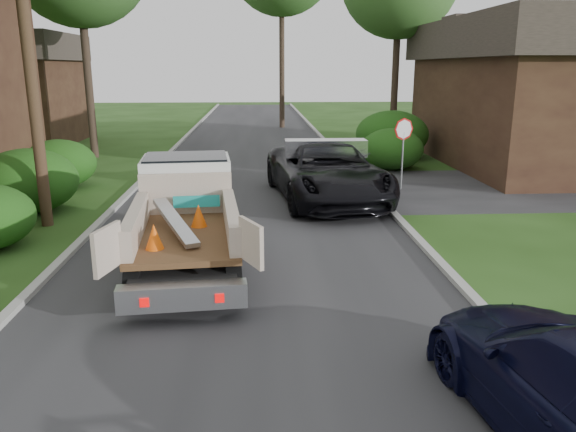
{
  "coord_description": "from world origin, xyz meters",
  "views": [
    {
      "loc": [
        0.19,
        -9.96,
        4.14
      ],
      "look_at": [
        0.8,
        1.09,
        1.2
      ],
      "focal_mm": 35.0,
      "sensor_mm": 36.0,
      "label": 1
    }
  ],
  "objects_px": {
    "house_left_far": "(3,88)",
    "flatbed_truck": "(186,207)",
    "utility_pole": "(25,24)",
    "black_pickup": "(327,172)",
    "stop_sign": "(403,139)",
    "house_right": "(555,91)"
  },
  "relations": [
    {
      "from": "house_left_far",
      "to": "flatbed_truck",
      "type": "distance_m",
      "value": 23.32
    },
    {
      "from": "house_left_far",
      "to": "flatbed_truck",
      "type": "relative_size",
      "value": 1.3
    },
    {
      "from": "stop_sign",
      "to": "house_right",
      "type": "distance_m",
      "value": 9.37
    },
    {
      "from": "house_left_far",
      "to": "black_pickup",
      "type": "relative_size",
      "value": 1.14
    },
    {
      "from": "stop_sign",
      "to": "black_pickup",
      "type": "distance_m",
      "value": 3.28
    },
    {
      "from": "house_left_far",
      "to": "stop_sign",
      "type": "bearing_deg",
      "value": -34.81
    },
    {
      "from": "utility_pole",
      "to": "flatbed_truck",
      "type": "relative_size",
      "value": 1.72
    },
    {
      "from": "stop_sign",
      "to": "black_pickup",
      "type": "height_order",
      "value": "stop_sign"
    },
    {
      "from": "utility_pole",
      "to": "black_pickup",
      "type": "distance_m",
      "value": 9.31
    },
    {
      "from": "house_left_far",
      "to": "flatbed_truck",
      "type": "bearing_deg",
      "value": -58.59
    },
    {
      "from": "stop_sign",
      "to": "utility_pole",
      "type": "relative_size",
      "value": 0.25
    },
    {
      "from": "stop_sign",
      "to": "house_right",
      "type": "relative_size",
      "value": 0.19
    },
    {
      "from": "stop_sign",
      "to": "utility_pole",
      "type": "bearing_deg",
      "value": -159.38
    },
    {
      "from": "flatbed_truck",
      "to": "black_pickup",
      "type": "xyz_separation_m",
      "value": [
        3.79,
        5.36,
        -0.24
      ]
    },
    {
      "from": "utility_pole",
      "to": "black_pickup",
      "type": "height_order",
      "value": "utility_pole"
    },
    {
      "from": "stop_sign",
      "to": "house_left_far",
      "type": "height_order",
      "value": "house_left_far"
    },
    {
      "from": "black_pickup",
      "to": "stop_sign",
      "type": "bearing_deg",
      "value": 21.14
    },
    {
      "from": "stop_sign",
      "to": "utility_pole",
      "type": "height_order",
      "value": "utility_pole"
    },
    {
      "from": "utility_pole",
      "to": "house_right",
      "type": "bearing_deg",
      "value": 26.01
    },
    {
      "from": "house_right",
      "to": "house_left_far",
      "type": "bearing_deg",
      "value": 163.2
    },
    {
      "from": "house_left_far",
      "to": "black_pickup",
      "type": "distance_m",
      "value": 21.61
    },
    {
      "from": "house_right",
      "to": "black_pickup",
      "type": "xyz_separation_m",
      "value": [
        -10.6,
        -6.48,
        -2.23
      ]
    }
  ]
}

